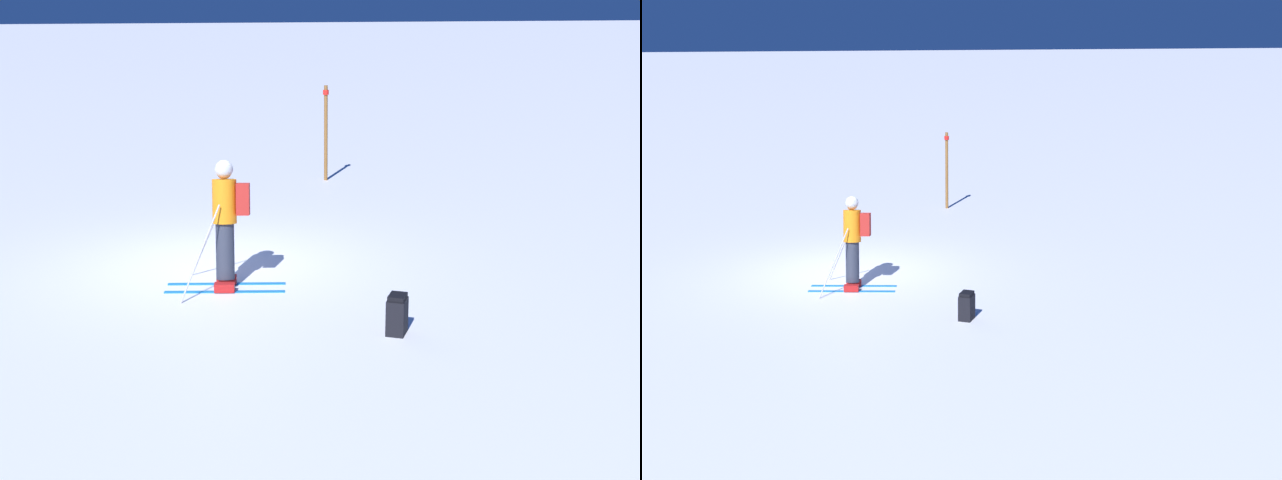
# 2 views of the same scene
# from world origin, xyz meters

# --- Properties ---
(ground_plane) EXTENTS (300.00, 300.00, 0.00)m
(ground_plane) POSITION_xyz_m (0.00, 0.00, 0.00)
(ground_plane) COLOR white
(skier) EXTENTS (1.26, 1.73, 1.81)m
(skier) POSITION_xyz_m (1.04, 0.06, 1.00)
(skier) COLOR #1E7AC6
(skier) RESTS_ON ground
(spare_backpack) EXTENTS (0.37, 0.34, 0.50)m
(spare_backpack) POSITION_xyz_m (3.45, 1.75, 0.24)
(spare_backpack) COLOR black
(spare_backpack) RESTS_ON ground
(trail_marker) EXTENTS (0.13, 0.13, 2.11)m
(trail_marker) POSITION_xyz_m (-6.01, 3.36, 1.15)
(trail_marker) COLOR brown
(trail_marker) RESTS_ON ground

